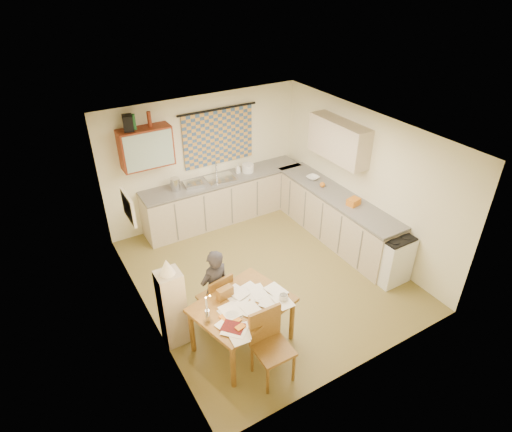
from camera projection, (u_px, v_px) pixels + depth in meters
floor at (265, 274)px, 7.27m from camera, size 4.00×4.50×0.02m
ceiling at (267, 133)px, 5.95m from camera, size 4.00×4.50×0.02m
wall_back at (205, 159)px, 8.27m from camera, size 4.00×0.02×2.50m
wall_front at (369, 297)px, 4.96m from camera, size 4.00×0.02×2.50m
wall_left at (139, 250)px, 5.74m from camera, size 0.02×4.50×2.50m
wall_right at (364, 181)px, 7.49m from camera, size 0.02×4.50×2.50m
window_blind at (218, 137)px, 8.16m from camera, size 1.45×0.03×1.05m
curtain_rod at (218, 109)px, 7.86m from camera, size 1.60×0.04×0.04m
wall_cabinet at (146, 147)px, 7.35m from camera, size 0.90×0.34×0.70m
wall_cabinet_glass at (149, 151)px, 7.22m from camera, size 0.84×0.02×0.64m
upper_cabinet_right at (339, 140)px, 7.50m from camera, size 0.34×1.30×0.70m
framed_print at (128, 207)px, 5.81m from camera, size 0.04×0.50×0.40m
print_canvas at (130, 207)px, 5.82m from camera, size 0.01×0.42×0.32m
counter_back at (225, 199)px, 8.57m from camera, size 3.30×0.62×0.92m
counter_right at (334, 216)px, 7.99m from camera, size 0.62×2.95×0.92m
stove at (390, 257)px, 6.97m from camera, size 0.54×0.54×0.84m
sink at (221, 180)px, 8.31m from camera, size 0.58×0.49×0.10m
tap at (216, 169)px, 8.35m from camera, size 0.03×0.03×0.28m
dish_rack at (194, 184)px, 8.03m from camera, size 0.39×0.34×0.06m
kettle at (175, 184)px, 7.82m from camera, size 0.18×0.18×0.24m
mixing_bowl at (248, 168)px, 8.51m from camera, size 0.25×0.25×0.16m
soap_bottle at (238, 169)px, 8.46m from camera, size 0.10×0.10×0.18m
bowl at (313, 178)px, 8.26m from camera, size 0.31×0.31×0.06m
orange_bag at (354, 202)px, 7.39m from camera, size 0.25×0.20×0.12m
fruit_orange at (322, 185)px, 7.96m from camera, size 0.10×0.10×0.10m
speaker at (128, 123)px, 6.99m from camera, size 0.20×0.23×0.26m
bottle_green at (134, 122)px, 7.03m from camera, size 0.08×0.08×0.26m
bottle_brown at (149, 119)px, 7.15m from camera, size 0.09×0.09×0.26m
dining_table at (243, 324)px, 5.77m from camera, size 1.42×1.21×0.75m
chair_far at (216, 306)px, 6.21m from camera, size 0.46×0.46×0.88m
chair_near at (272, 358)px, 5.38m from camera, size 0.45×0.45×0.98m
person at (215, 288)px, 6.00m from camera, size 0.58×0.48×1.27m
shelf_stand at (172, 308)px, 5.73m from camera, size 0.32×0.30×1.19m
lampshade at (167, 267)px, 5.36m from camera, size 0.20×0.20×0.22m
letter_rack at (225, 293)px, 5.63m from camera, size 0.23×0.13×0.16m
mug at (283, 298)px, 5.60m from camera, size 0.14×0.14×0.09m
magazine at (230, 334)px, 5.12m from camera, size 0.47×0.47×0.03m
book at (224, 322)px, 5.28m from camera, size 0.28×0.32×0.02m
orange_box at (240, 328)px, 5.19m from camera, size 0.13×0.10×0.04m
eyeglasses at (265, 310)px, 5.46m from camera, size 0.13×0.05×0.02m
candle_holder at (208, 316)px, 5.26m from camera, size 0.08×0.08×0.18m
candle at (206, 304)px, 5.15m from camera, size 0.03×0.03×0.22m
candle_flame at (210, 296)px, 5.10m from camera, size 0.02×0.02×0.02m
papers at (249, 306)px, 5.51m from camera, size 1.13×1.00×0.03m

